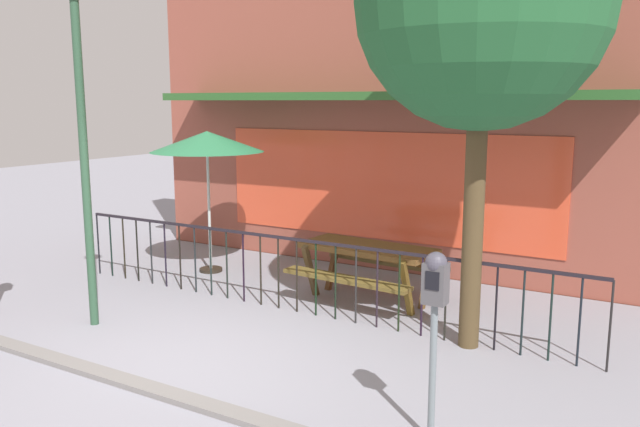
{
  "coord_description": "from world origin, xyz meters",
  "views": [
    {
      "loc": [
        4.24,
        -4.67,
        2.67
      ],
      "look_at": [
        0.11,
        2.38,
        1.23
      ],
      "focal_mm": 35.9,
      "sensor_mm": 36.0,
      "label": 1
    }
  ],
  "objects_px": {
    "picnic_table_left": "(368,258)",
    "street_tree": "(483,4)",
    "patio_umbrella": "(207,143)",
    "street_lamp": "(81,104)",
    "parking_meter_near": "(435,297)"
  },
  "relations": [
    {
      "from": "picnic_table_left",
      "to": "street_lamp",
      "type": "relative_size",
      "value": 0.47
    },
    {
      "from": "street_tree",
      "to": "street_lamp",
      "type": "distance_m",
      "value": 4.55
    },
    {
      "from": "picnic_table_left",
      "to": "patio_umbrella",
      "type": "height_order",
      "value": "patio_umbrella"
    },
    {
      "from": "picnic_table_left",
      "to": "street_lamp",
      "type": "bearing_deg",
      "value": -134.99
    },
    {
      "from": "picnic_table_left",
      "to": "parking_meter_near",
      "type": "bearing_deg",
      "value": -55.7
    },
    {
      "from": "street_lamp",
      "to": "parking_meter_near",
      "type": "bearing_deg",
      "value": -6.43
    },
    {
      "from": "patio_umbrella",
      "to": "parking_meter_near",
      "type": "relative_size",
      "value": 1.43
    },
    {
      "from": "patio_umbrella",
      "to": "street_tree",
      "type": "height_order",
      "value": "street_tree"
    },
    {
      "from": "patio_umbrella",
      "to": "street_lamp",
      "type": "height_order",
      "value": "street_lamp"
    },
    {
      "from": "patio_umbrella",
      "to": "parking_meter_near",
      "type": "distance_m",
      "value": 5.85
    },
    {
      "from": "picnic_table_left",
      "to": "street_lamp",
      "type": "height_order",
      "value": "street_lamp"
    },
    {
      "from": "patio_umbrella",
      "to": "picnic_table_left",
      "type": "bearing_deg",
      "value": -3.07
    },
    {
      "from": "street_lamp",
      "to": "street_tree",
      "type": "bearing_deg",
      "value": 21.31
    },
    {
      "from": "picnic_table_left",
      "to": "street_tree",
      "type": "distance_m",
      "value": 3.56
    },
    {
      "from": "picnic_table_left",
      "to": "street_tree",
      "type": "bearing_deg",
      "value": -27.14
    }
  ]
}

